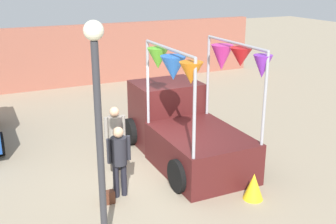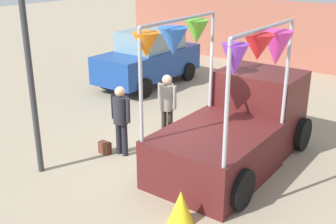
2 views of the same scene
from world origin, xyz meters
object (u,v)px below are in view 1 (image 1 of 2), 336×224
person_customer (119,155)px  folded_kite_bundle_sunflower (254,186)px  handbag (108,198)px  street_lamp (98,108)px  person_vendor (115,133)px  vendor_truck (182,124)px

person_customer → folded_kite_bundle_sunflower: size_ratio=2.69×
handbag → street_lamp: (-0.49, -1.40, 2.47)m
person_vendor → handbag: (-0.68, -1.46, -0.85)m
vendor_truck → folded_kite_bundle_sunflower: bearing=-82.4°
vendor_truck → folded_kite_bundle_sunflower: (0.36, -2.70, -0.60)m
person_customer → person_vendor: bearing=75.2°
vendor_truck → person_vendor: vendor_truck is taller
folded_kite_bundle_sunflower → vendor_truck: bearing=97.6°
person_vendor → street_lamp: bearing=-112.3°
person_vendor → handbag: bearing=-115.0°
person_customer → folded_kite_bundle_sunflower: 2.98m
vendor_truck → person_customer: 2.59m
person_vendor → street_lamp: (-1.17, -2.86, 1.62)m
folded_kite_bundle_sunflower → person_vendor: bearing=130.5°
person_customer → folded_kite_bundle_sunflower: person_customer is taller
person_customer → handbag: 0.92m
person_vendor → person_customer: bearing=-104.8°
folded_kite_bundle_sunflower → street_lamp: bearing=-175.8°
vendor_truck → folded_kite_bundle_sunflower: 2.79m
person_vendor → folded_kite_bundle_sunflower: 3.51m
handbag → folded_kite_bundle_sunflower: size_ratio=0.47×
handbag → street_lamp: 2.88m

